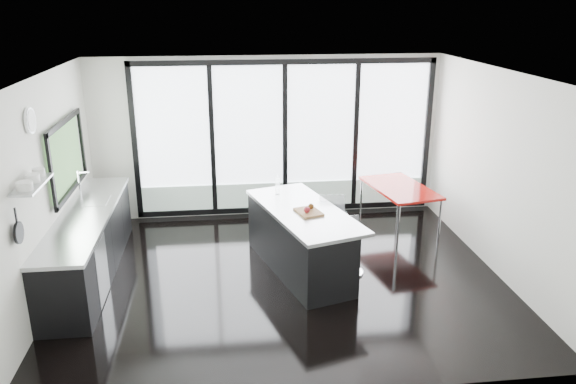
{
  "coord_description": "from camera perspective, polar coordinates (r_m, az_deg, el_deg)",
  "views": [
    {
      "loc": [
        -0.76,
        -6.98,
        3.68
      ],
      "look_at": [
        0.1,
        0.3,
        1.15
      ],
      "focal_mm": 35.0,
      "sensor_mm": 36.0,
      "label": 1
    }
  ],
  "objects": [
    {
      "name": "wall_left",
      "position": [
        7.87,
        -22.8,
        1.91
      ],
      "size": [
        0.26,
        5.0,
        2.8
      ],
      "color": "silver",
      "rests_on": "ground"
    },
    {
      "name": "floor",
      "position": [
        7.93,
        -0.47,
        -8.62
      ],
      "size": [
        6.0,
        5.0,
        0.0
      ],
      "primitive_type": "cube",
      "color": "black",
      "rests_on": "ground"
    },
    {
      "name": "wall_front",
      "position": [
        5.09,
        2.61,
        -7.61
      ],
      "size": [
        6.0,
        0.0,
        2.8
      ],
      "primitive_type": "cube",
      "color": "silver",
      "rests_on": "ground"
    },
    {
      "name": "wall_back",
      "position": [
        9.8,
        -0.49,
        4.81
      ],
      "size": [
        6.0,
        0.09,
        2.8
      ],
      "color": "silver",
      "rests_on": "ground"
    },
    {
      "name": "island",
      "position": [
        7.95,
        1.13,
        -4.85
      ],
      "size": [
        1.53,
        2.39,
        1.18
      ],
      "color": "black",
      "rests_on": "floor"
    },
    {
      "name": "bar_stool_near",
      "position": [
        7.95,
        6.29,
        -6.13
      ],
      "size": [
        0.42,
        0.42,
        0.63
      ],
      "primitive_type": "cylinder",
      "rotation": [
        0.0,
        0.0,
        0.07
      ],
      "color": "silver",
      "rests_on": "floor"
    },
    {
      "name": "bar_stool_far",
      "position": [
        8.22,
        4.56,
        -4.68
      ],
      "size": [
        0.52,
        0.52,
        0.77
      ],
      "primitive_type": "cylinder",
      "rotation": [
        0.0,
        0.0,
        -0.08
      ],
      "color": "silver",
      "rests_on": "floor"
    },
    {
      "name": "counter_cabinets",
      "position": [
        8.27,
        -19.6,
        -5.01
      ],
      "size": [
        0.69,
        3.24,
        1.36
      ],
      "color": "black",
      "rests_on": "floor"
    },
    {
      "name": "wall_right",
      "position": [
        8.25,
        20.7,
        1.74
      ],
      "size": [
        0.0,
        5.0,
        2.8
      ],
      "primitive_type": "cube",
      "color": "silver",
      "rests_on": "ground"
    },
    {
      "name": "ceiling",
      "position": [
        7.08,
        -0.53,
        11.9
      ],
      "size": [
        6.0,
        5.0,
        0.0
      ],
      "primitive_type": "cube",
      "color": "white",
      "rests_on": "wall_back"
    },
    {
      "name": "red_table",
      "position": [
        9.47,
        11.14,
        -1.68
      ],
      "size": [
        1.09,
        1.58,
        0.78
      ],
      "primitive_type": "cube",
      "rotation": [
        0.0,
        0.0,
        0.19
      ],
      "color": "maroon",
      "rests_on": "floor"
    }
  ]
}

